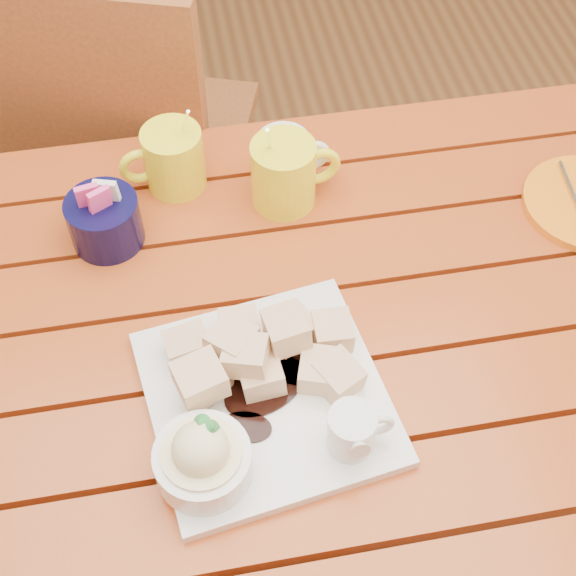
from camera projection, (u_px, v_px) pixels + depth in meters
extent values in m
plane|color=brown|center=(281.00, 542.00, 1.61)|extent=(5.00, 5.00, 0.00)
cube|color=#9B3A14|center=(311.00, 510.00, 0.89)|extent=(1.20, 0.11, 0.03)
cube|color=#9B3A14|center=(293.00, 419.00, 0.95)|extent=(1.20, 0.11, 0.03)
cube|color=#9B3A14|center=(276.00, 340.00, 1.02)|extent=(1.20, 0.11, 0.03)
cube|color=#9B3A14|center=(262.00, 271.00, 1.09)|extent=(1.20, 0.11, 0.03)
cube|color=#9B3A14|center=(250.00, 210.00, 1.16)|extent=(1.20, 0.11, 0.03)
cube|color=#9B3A14|center=(239.00, 156.00, 1.23)|extent=(1.20, 0.11, 0.03)
cube|color=#9B3A14|center=(239.00, 174.00, 1.28)|extent=(1.12, 0.04, 0.08)
cylinder|color=#9B3A14|center=(522.00, 258.00, 1.59)|extent=(0.06, 0.06, 0.72)
cube|color=white|center=(267.00, 398.00, 0.95)|extent=(0.31, 0.31, 0.02)
cube|color=#CE803E|center=(240.00, 331.00, 0.97)|extent=(0.05, 0.05, 0.04)
cube|color=#CE803E|center=(286.00, 329.00, 0.93)|extent=(0.05, 0.05, 0.04)
cube|color=#CE803E|center=(205.00, 378.00, 0.93)|extent=(0.07, 0.07, 0.04)
cube|color=#CE803E|center=(292.00, 330.00, 0.97)|extent=(0.07, 0.07, 0.04)
cube|color=#CE803E|center=(338.00, 376.00, 0.93)|extent=(0.07, 0.07, 0.04)
cube|color=#CE803E|center=(332.00, 332.00, 0.97)|extent=(0.05, 0.05, 0.04)
cube|color=#CE803E|center=(320.00, 371.00, 0.94)|extent=(0.06, 0.06, 0.04)
cube|color=#CE803E|center=(188.00, 347.00, 0.96)|extent=(0.06, 0.06, 0.04)
cube|color=#CE803E|center=(261.00, 374.00, 0.93)|extent=(0.05, 0.05, 0.04)
cube|color=#CE803E|center=(232.00, 342.00, 0.92)|extent=(0.07, 0.07, 0.04)
cube|color=#CE803E|center=(246.00, 356.00, 0.91)|extent=(0.06, 0.06, 0.04)
cube|color=#CE803E|center=(200.00, 379.00, 0.89)|extent=(0.06, 0.06, 0.04)
cylinder|color=white|center=(203.00, 462.00, 0.86)|extent=(0.11, 0.11, 0.04)
cylinder|color=#FFEFBB|center=(202.00, 458.00, 0.86)|extent=(0.09, 0.09, 0.03)
sphere|color=#FFEFBB|center=(201.00, 449.00, 0.84)|extent=(0.06, 0.06, 0.06)
cone|color=#2E8C3C|center=(212.00, 429.00, 0.82)|extent=(0.03, 0.04, 0.03)
cone|color=#2E8C3C|center=(200.00, 423.00, 0.83)|extent=(0.03, 0.03, 0.02)
cylinder|color=white|center=(351.00, 431.00, 0.88)|extent=(0.05, 0.05, 0.06)
cylinder|color=black|center=(353.00, 420.00, 0.86)|extent=(0.04, 0.04, 0.01)
cone|color=white|center=(358.00, 444.00, 0.85)|extent=(0.02, 0.02, 0.03)
torus|color=white|center=(379.00, 425.00, 0.88)|extent=(0.04, 0.01, 0.04)
cylinder|color=yellow|center=(174.00, 159.00, 1.13)|extent=(0.09, 0.09, 0.09)
cylinder|color=black|center=(171.00, 138.00, 1.10)|extent=(0.07, 0.07, 0.01)
torus|color=yellow|center=(140.00, 166.00, 1.12)|extent=(0.06, 0.02, 0.06)
cylinder|color=silver|center=(181.00, 135.00, 1.11)|extent=(0.03, 0.05, 0.12)
cylinder|color=yellow|center=(283.00, 174.00, 1.11)|extent=(0.09, 0.09, 0.10)
cylinder|color=black|center=(283.00, 151.00, 1.08)|extent=(0.08, 0.08, 0.01)
torus|color=yellow|center=(319.00, 166.00, 1.12)|extent=(0.06, 0.02, 0.06)
cylinder|color=silver|center=(271.00, 152.00, 1.09)|extent=(0.02, 0.06, 0.13)
cylinder|color=white|center=(283.00, 162.00, 1.13)|extent=(0.07, 0.07, 0.09)
cylinder|color=white|center=(283.00, 141.00, 1.10)|extent=(0.06, 0.06, 0.01)
cone|color=white|center=(288.00, 164.00, 1.09)|extent=(0.03, 0.03, 0.03)
torus|color=white|center=(313.00, 157.00, 1.14)|extent=(0.05, 0.02, 0.05)
cylinder|color=black|center=(105.00, 221.00, 1.08)|extent=(0.10, 0.10, 0.07)
cube|color=#FF459A|center=(88.00, 198.00, 1.04)|extent=(0.03, 0.02, 0.05)
cube|color=white|center=(107.00, 193.00, 1.04)|extent=(0.03, 0.02, 0.05)
cube|color=#FF459A|center=(100.00, 202.00, 1.03)|extent=(0.03, 0.03, 0.05)
cylinder|color=silver|center=(574.00, 195.00, 1.13)|extent=(0.02, 0.13, 0.01)
cube|color=brown|center=(128.00, 150.00, 1.61)|extent=(0.58, 0.58, 0.03)
cylinder|color=brown|center=(246.00, 178.00, 1.91)|extent=(0.04, 0.04, 0.46)
cylinder|color=brown|center=(87.00, 161.00, 1.94)|extent=(0.04, 0.04, 0.46)
cylinder|color=brown|center=(212.00, 310.00, 1.67)|extent=(0.04, 0.04, 0.46)
cylinder|color=brown|center=(33.00, 288.00, 1.71)|extent=(0.04, 0.04, 0.46)
cube|color=brown|center=(68.00, 121.00, 1.29)|extent=(0.44, 0.18, 0.48)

